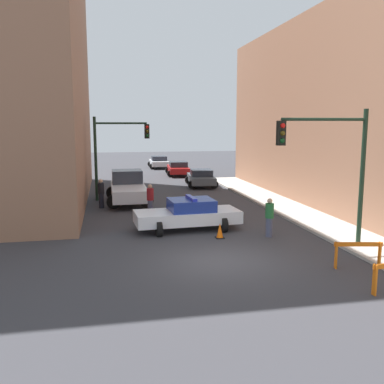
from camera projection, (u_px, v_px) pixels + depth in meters
The scene contains 14 objects.
ground_plane at pixel (220, 261), 14.99m from camera, with size 120.00×120.00×0.00m, color #38383D.
sidewalk_right at pixel (377, 249), 16.20m from camera, with size 2.40×44.00×0.12m.
traffic_light_near at pixel (336, 157), 16.15m from camera, with size 3.64×0.35×5.20m.
traffic_light_far at pixel (113, 146), 26.54m from camera, with size 3.44×0.35×5.20m.
police_car at pixel (188, 214), 19.33m from camera, with size 4.80×2.54×1.52m.
white_truck at pixel (128, 188), 26.11m from camera, with size 2.65×5.41×1.90m.
parked_car_near at pixel (201, 178), 32.93m from camera, with size 2.55×4.46×1.31m.
parked_car_mid at pixel (178, 168), 39.90m from camera, with size 2.49×4.43×1.31m.
parked_car_far at pixel (159, 162), 46.69m from camera, with size 2.35×4.34×1.31m.
pedestrian_crossing at pixel (150, 199), 22.31m from camera, with size 0.50×0.50×1.66m.
pedestrian_corner at pixel (101, 193), 24.33m from camera, with size 0.50×0.50×1.66m.
pedestrian_sidewalk at pixel (269, 217), 18.09m from camera, with size 0.47×0.47×1.66m.
barrier_mid at pixel (358, 251), 14.11m from camera, with size 1.58×0.46×0.90m.
traffic_cone at pixel (220, 231), 17.94m from camera, with size 0.36×0.36×0.66m.
Camera 1 is at (-3.82, -13.94, 4.74)m, focal length 40.00 mm.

